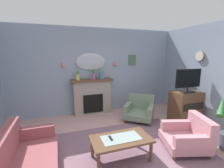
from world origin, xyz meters
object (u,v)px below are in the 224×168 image
object	(u,v)px
wall_mirror	(91,62)
coffee_table	(121,141)
tv_remote	(111,138)
wall_sconce_right	(116,63)
floral_couch	(21,162)
mantel_vase_left	(101,74)
armchair_by_coffee_table	(189,135)
mantel_vase_centre	(78,75)
framed_picture	(132,60)
tv_cabinet	(185,107)
armchair_near_fireplace	(140,109)
tv_flatscreen	(188,80)
wall_sconce_left	(63,64)
fireplace	(92,97)
wall_clock	(200,56)
mantel_vase_right	(93,74)

from	to	relation	value
wall_mirror	coffee_table	bearing A→B (deg)	-90.11
tv_remote	wall_sconce_right	bearing A→B (deg)	67.63
tv_remote	floral_couch	xyz separation A→B (m)	(-1.45, 0.02, -0.13)
wall_mirror	mantel_vase_left	bearing A→B (deg)	-29.54
armchair_by_coffee_table	mantel_vase_centre	bearing A→B (deg)	126.02
mantel_vase_left	framed_picture	distance (m)	1.28
wall_sconce_right	tv_cabinet	world-z (taller)	wall_sconce_right
armchair_near_fireplace	tv_flatscreen	size ratio (longest dim) A/B	1.36
wall_sconce_left	coffee_table	bearing A→B (deg)	-71.87
fireplace	wall_clock	size ratio (longest dim) A/B	4.39
mantel_vase_left	wall_clock	xyz separation A→B (m)	(2.62, -1.35, 0.57)
tv_flatscreen	tv_cabinet	bearing A→B (deg)	90.00
wall_clock	framed_picture	size ratio (longest dim) A/B	0.86
framed_picture	armchair_near_fireplace	world-z (taller)	framed_picture
wall_clock	mantel_vase_centre	bearing A→B (deg)	158.23
wall_sconce_right	tv_flatscreen	bearing A→B (deg)	-46.21
wall_sconce_left	framed_picture	bearing A→B (deg)	1.46
mantel_vase_centre	tv_cabinet	size ratio (longest dim) A/B	0.38
mantel_vase_right	armchair_by_coffee_table	xyz separation A→B (m)	(1.40, -2.61, -1.03)
wall_clock	framed_picture	bearing A→B (deg)	132.98
mantel_vase_centre	coffee_table	size ratio (longest dim) A/B	0.31
wall_mirror	wall_sconce_right	distance (m)	0.85
coffee_table	armchair_near_fireplace	world-z (taller)	armchair_near_fireplace
fireplace	tv_remote	world-z (taller)	fireplace
tv_cabinet	tv_flatscreen	size ratio (longest dim) A/B	1.07
tv_cabinet	armchair_near_fireplace	bearing A→B (deg)	152.52
wall_sconce_left	armchair_by_coffee_table	distance (m)	3.81
coffee_table	framed_picture	bearing A→B (deg)	60.33
mantel_vase_left	wall_clock	distance (m)	3.00
wall_sconce_right	wall_clock	size ratio (longest dim) A/B	0.45
wall_sconce_right	armchair_by_coffee_table	distance (m)	3.10
fireplace	tv_remote	bearing A→B (deg)	-94.57
mantel_vase_centre	tv_flatscreen	world-z (taller)	tv_flatscreen
fireplace	mantel_vase_centre	world-z (taller)	mantel_vase_centre
framed_picture	coffee_table	size ratio (longest dim) A/B	0.33
mantel_vase_centre	wall_clock	size ratio (longest dim) A/B	1.11
fireplace	coffee_table	bearing A→B (deg)	-90.11
armchair_by_coffee_table	wall_mirror	bearing A→B (deg)	117.50
fireplace	wall_sconce_right	distance (m)	1.38
wall_mirror	wall_sconce_right	world-z (taller)	wall_mirror
framed_picture	tv_flatscreen	size ratio (longest dim) A/B	0.43
mantel_vase_centre	mantel_vase_right	size ratio (longest dim) A/B	0.97
wall_sconce_right	tv_cabinet	distance (m)	2.55
wall_sconce_right	mantel_vase_right	bearing A→B (deg)	-171.47
mantel_vase_left	tv_cabinet	world-z (taller)	mantel_vase_left
wall_mirror	coffee_table	world-z (taller)	wall_mirror
wall_mirror	wall_sconce_left	xyz separation A→B (m)	(-0.85, -0.05, -0.05)
wall_clock	tv_flatscreen	size ratio (longest dim) A/B	0.37
wall_mirror	armchair_near_fireplace	size ratio (longest dim) A/B	0.84
wall_clock	wall_sconce_right	bearing A→B (deg)	144.71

